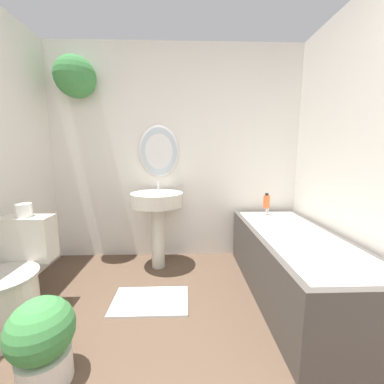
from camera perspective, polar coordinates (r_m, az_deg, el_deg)
wall_back at (r=2.74m, az=-7.07°, el=11.41°), size 2.92×0.41×2.40m
toilet at (r=2.15m, az=-37.79°, el=-17.81°), size 0.44×0.60×0.74m
pedestal_sink at (r=2.49m, az=-8.43°, el=-4.09°), size 0.54×0.54×0.91m
bathtub at (r=2.27m, az=23.68°, el=-15.62°), size 0.70×1.65×0.62m
shampoo_bottle at (r=2.70m, az=17.61°, el=-2.17°), size 0.07×0.07×0.16m
potted_plant at (r=1.64m, az=-32.55°, el=-27.87°), size 0.33×0.33×0.47m
bath_mat at (r=2.16m, az=-10.06°, el=-24.59°), size 0.61×0.39×0.02m
toilet_paper_roll at (r=2.17m, az=-35.64°, el=-3.60°), size 0.11×0.11×0.10m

